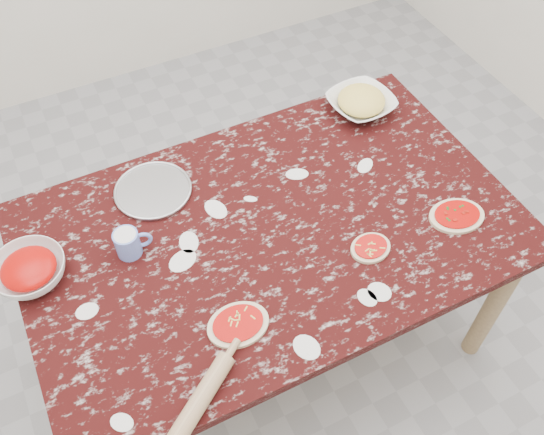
{
  "coord_description": "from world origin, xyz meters",
  "views": [
    {
      "loc": [
        -0.52,
        -1.05,
        2.26
      ],
      "look_at": [
        0.0,
        0.0,
        0.8
      ],
      "focal_mm": 38.72,
      "sensor_mm": 36.0,
      "label": 1
    }
  ],
  "objects_px": {
    "worktable": "(272,242)",
    "sauce_bowl": "(30,271)",
    "rolling_pin": "(202,397)",
    "flour_mug": "(129,243)",
    "pizza_tray": "(153,191)",
    "cheese_bowl": "(361,104)"
  },
  "relations": [
    {
      "from": "cheese_bowl",
      "to": "rolling_pin",
      "type": "height_order",
      "value": "cheese_bowl"
    },
    {
      "from": "flour_mug",
      "to": "rolling_pin",
      "type": "height_order",
      "value": "flour_mug"
    },
    {
      "from": "worktable",
      "to": "pizza_tray",
      "type": "distance_m",
      "value": 0.44
    },
    {
      "from": "pizza_tray",
      "to": "sauce_bowl",
      "type": "distance_m",
      "value": 0.48
    },
    {
      "from": "worktable",
      "to": "sauce_bowl",
      "type": "height_order",
      "value": "sauce_bowl"
    },
    {
      "from": "worktable",
      "to": "pizza_tray",
      "type": "bearing_deg",
      "value": 132.96
    },
    {
      "from": "worktable",
      "to": "cheese_bowl",
      "type": "bearing_deg",
      "value": 32.89
    },
    {
      "from": "flour_mug",
      "to": "rolling_pin",
      "type": "distance_m",
      "value": 0.55
    },
    {
      "from": "flour_mug",
      "to": "rolling_pin",
      "type": "relative_size",
      "value": 0.46
    },
    {
      "from": "worktable",
      "to": "sauce_bowl",
      "type": "bearing_deg",
      "value": 168.46
    },
    {
      "from": "pizza_tray",
      "to": "flour_mug",
      "type": "height_order",
      "value": "flour_mug"
    },
    {
      "from": "sauce_bowl",
      "to": "flour_mug",
      "type": "height_order",
      "value": "flour_mug"
    },
    {
      "from": "pizza_tray",
      "to": "flour_mug",
      "type": "distance_m",
      "value": 0.26
    },
    {
      "from": "sauce_bowl",
      "to": "rolling_pin",
      "type": "height_order",
      "value": "sauce_bowl"
    },
    {
      "from": "worktable",
      "to": "flour_mug",
      "type": "bearing_deg",
      "value": 166.09
    },
    {
      "from": "worktable",
      "to": "pizza_tray",
      "type": "height_order",
      "value": "pizza_tray"
    },
    {
      "from": "worktable",
      "to": "pizza_tray",
      "type": "xyz_separation_m",
      "value": [
        -0.3,
        0.32,
        0.09
      ]
    },
    {
      "from": "sauce_bowl",
      "to": "cheese_bowl",
      "type": "distance_m",
      "value": 1.32
    },
    {
      "from": "pizza_tray",
      "to": "sauce_bowl",
      "type": "relative_size",
      "value": 1.17
    },
    {
      "from": "sauce_bowl",
      "to": "cheese_bowl",
      "type": "relative_size",
      "value": 0.92
    },
    {
      "from": "rolling_pin",
      "to": "flour_mug",
      "type": "bearing_deg",
      "value": 91.94
    },
    {
      "from": "pizza_tray",
      "to": "rolling_pin",
      "type": "height_order",
      "value": "rolling_pin"
    }
  ]
}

